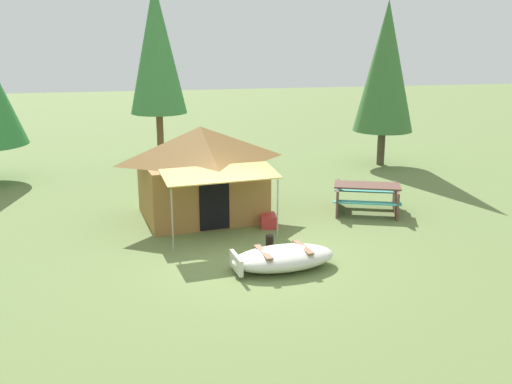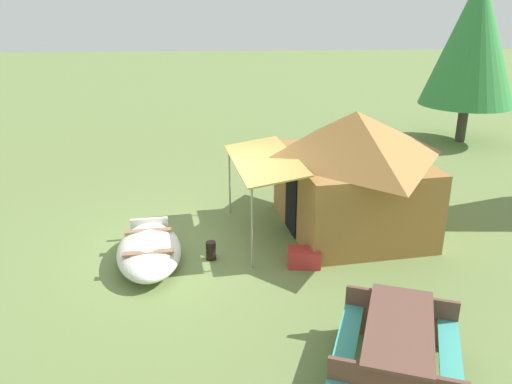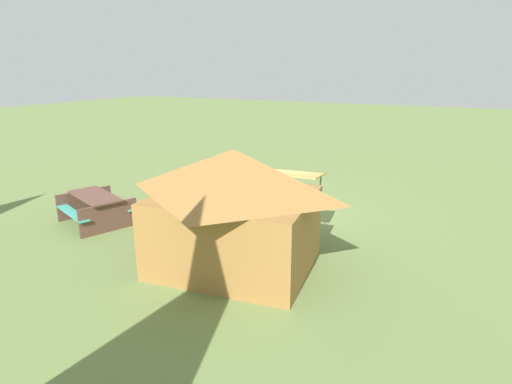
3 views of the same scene
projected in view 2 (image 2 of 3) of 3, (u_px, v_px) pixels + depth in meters
ground_plane at (197, 247)px, 9.88m from camera, size 80.00×80.00×0.00m
beached_rowboat at (149, 250)px, 9.24m from camera, size 2.34×1.38×0.45m
canvas_cabin_tent at (352, 170)px, 10.27m from camera, size 3.58×4.08×2.44m
picnic_table at (398, 345)px, 6.32m from camera, size 2.19×2.03×0.77m
cooler_box at (304, 257)px, 9.14m from camera, size 0.45×0.62×0.31m
fuel_can at (211, 251)px, 9.35m from camera, size 0.20×0.20×0.35m
pine_tree_far_center at (474, 39)px, 16.09m from camera, size 2.98×2.98×5.35m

